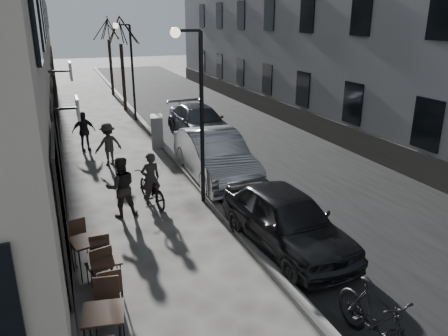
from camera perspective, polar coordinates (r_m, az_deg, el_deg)
ground at (r=8.71m, az=10.30°, el=-18.93°), size 120.00×120.00×0.00m
road at (r=23.69m, az=-1.36°, el=6.02°), size 7.30×60.00×0.00m
kerb at (r=22.77m, az=-10.10°, el=5.35°), size 0.25×60.00×0.12m
streetlamp_near at (r=12.52m, az=-3.72°, el=9.05°), size 0.90×0.28×5.09m
streetlamp_far at (r=24.16m, az=-12.35°, el=13.45°), size 0.90×0.28×5.09m
tree_near at (r=27.05m, az=-13.45°, el=17.12°), size 2.40×2.40×5.70m
tree_far at (r=33.01m, az=-14.94°, el=17.25°), size 2.40×2.40×5.70m
bistro_set_a at (r=7.86m, az=-15.31°, el=-19.55°), size 0.77×1.68×0.97m
bistro_set_b at (r=9.36m, az=-15.22°, el=-12.90°), size 0.65×1.56×0.92m
bistro_set_c at (r=10.05m, az=-17.24°, el=-10.52°), size 0.87×1.72×0.98m
utility_cabinet at (r=19.14m, az=-8.74°, el=4.75°), size 0.66×0.98×1.36m
bicycle at (r=13.23m, az=-9.48°, el=-2.65°), size 0.98×1.96×0.98m
cyclist_rider at (r=13.12m, az=-9.55°, el=-1.38°), size 0.65×0.48×1.61m
pedestrian_near at (r=12.46m, az=-13.30°, el=-2.44°), size 0.85×0.66×1.74m
pedestrian_mid at (r=17.05m, az=-14.88°, el=3.03°), size 1.18×0.90×1.62m
pedestrian_far at (r=19.24m, az=-17.84°, el=4.58°), size 1.03×0.59×1.65m
car_near at (r=10.66m, az=8.16°, el=-6.64°), size 2.07×4.44×1.47m
car_mid at (r=15.04m, az=-1.21°, el=1.63°), size 1.85×5.06×1.66m
car_far at (r=20.48m, az=-3.25°, el=6.01°), size 2.24×5.09×1.45m
moped at (r=8.04m, az=19.31°, el=-18.18°), size 0.62×1.98×1.18m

